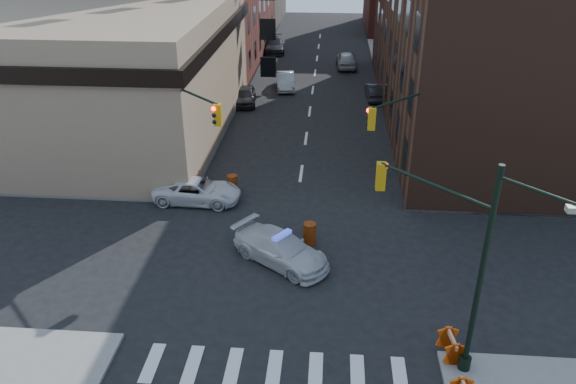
% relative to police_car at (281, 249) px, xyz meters
% --- Properties ---
extents(ground, '(140.00, 140.00, 0.00)m').
position_rel_police_car_xyz_m(ground, '(0.38, -0.13, -0.72)').
color(ground, black).
rests_on(ground, ground).
extents(sidewalk_nw, '(34.00, 54.50, 0.15)m').
position_rel_police_car_xyz_m(sidewalk_nw, '(-22.62, 32.62, -0.65)').
color(sidewalk_nw, gray).
rests_on(sidewalk_nw, ground).
extents(sidewalk_ne, '(34.00, 54.50, 0.15)m').
position_rel_police_car_xyz_m(sidewalk_ne, '(23.38, 32.62, -0.65)').
color(sidewalk_ne, gray).
rests_on(sidewalk_ne, ground).
extents(bank_building, '(22.00, 22.00, 9.00)m').
position_rel_police_car_xyz_m(bank_building, '(-16.62, 16.37, 3.78)').
color(bank_building, '#947B61').
rests_on(bank_building, ground).
extents(commercial_row_ne, '(14.00, 34.00, 14.00)m').
position_rel_police_car_xyz_m(commercial_row_ne, '(13.38, 22.37, 6.28)').
color(commercial_row_ne, '#492B1D').
rests_on(commercial_row_ne, ground).
extents(signal_pole_se, '(5.40, 5.27, 8.00)m').
position_rel_police_car_xyz_m(signal_pole_se, '(6.42, -5.65, 3.89)').
color(signal_pole_se, black).
rests_on(signal_pole_se, sidewalk_se).
extents(signal_pole_nw, '(3.58, 3.67, 8.00)m').
position_rel_police_car_xyz_m(signal_pole_nw, '(-5.47, 5.21, 3.62)').
color(signal_pole_nw, black).
rests_on(signal_pole_nw, sidewalk_nw).
extents(signal_pole_ne, '(3.67, 3.58, 8.00)m').
position_rel_police_car_xyz_m(signal_pole_ne, '(6.22, 5.23, 3.62)').
color(signal_pole_ne, black).
rests_on(signal_pole_ne, sidewalk_ne).
extents(tree_ne_near, '(3.00, 3.00, 4.85)m').
position_rel_police_car_xyz_m(tree_ne_near, '(7.88, 25.87, 2.77)').
color(tree_ne_near, black).
rests_on(tree_ne_near, sidewalk_ne).
extents(tree_ne_far, '(3.00, 3.00, 4.85)m').
position_rel_police_car_xyz_m(tree_ne_far, '(7.88, 33.87, 2.77)').
color(tree_ne_far, black).
rests_on(tree_ne_far, sidewalk_ne).
extents(police_car, '(5.21, 4.57, 1.44)m').
position_rel_police_car_xyz_m(police_car, '(0.00, 0.00, 0.00)').
color(police_car, silver).
rests_on(police_car, ground).
extents(pickup, '(4.96, 2.43, 1.36)m').
position_rel_police_car_xyz_m(pickup, '(-5.24, 5.67, -0.04)').
color(pickup, silver).
rests_on(pickup, ground).
extents(parked_car_wnear, '(2.14, 4.39, 1.44)m').
position_rel_police_car_xyz_m(parked_car_wnear, '(-5.12, 23.39, -0.00)').
color(parked_car_wnear, black).
rests_on(parked_car_wnear, ground).
extents(parked_car_wfar, '(2.00, 4.54, 1.45)m').
position_rel_police_car_xyz_m(parked_car_wfar, '(-2.12, 28.08, 0.00)').
color(parked_car_wfar, '#9A9DA3').
rests_on(parked_car_wfar, ground).
extents(parked_car_wdeep, '(2.83, 5.66, 1.58)m').
position_rel_police_car_xyz_m(parked_car_wdeep, '(-4.62, 42.65, 0.07)').
color(parked_car_wdeep, black).
rests_on(parked_car_wdeep, ground).
extents(parked_car_enear, '(1.71, 4.23, 1.37)m').
position_rel_police_car_xyz_m(parked_car_enear, '(5.88, 25.64, -0.04)').
color(parked_car_enear, black).
rests_on(parked_car_enear, ground).
extents(parked_car_efar, '(2.20, 4.94, 1.65)m').
position_rel_police_car_xyz_m(parked_car_efar, '(3.53, 36.20, 0.10)').
color(parked_car_efar, '#9B9FA4').
rests_on(parked_car_efar, ground).
extents(pedestrian_a, '(0.72, 0.50, 1.89)m').
position_rel_police_car_xyz_m(pedestrian_a, '(-9.62, 7.92, 0.37)').
color(pedestrian_a, black).
rests_on(pedestrian_a, sidewalk_nw).
extents(pedestrian_b, '(1.15, 1.05, 1.91)m').
position_rel_police_car_xyz_m(pedestrian_b, '(-12.39, 7.13, 0.38)').
color(pedestrian_b, black).
rests_on(pedestrian_b, sidewalk_nw).
extents(pedestrian_c, '(1.15, 1.07, 1.90)m').
position_rel_police_car_xyz_m(pedestrian_c, '(-12.62, 6.58, 0.38)').
color(pedestrian_c, '#1D252C').
rests_on(pedestrian_c, sidewalk_nw).
extents(barrel_road, '(0.77, 0.77, 1.14)m').
position_rel_police_car_xyz_m(barrel_road, '(1.27, 1.71, -0.15)').
color(barrel_road, red).
rests_on(barrel_road, ground).
extents(barrel_bank, '(0.76, 0.76, 1.06)m').
position_rel_police_car_xyz_m(barrel_bank, '(-3.46, 7.02, -0.19)').
color(barrel_bank, '#CB5D09').
rests_on(barrel_bank, ground).
extents(barricade_se_a, '(0.74, 1.26, 0.90)m').
position_rel_police_car_xyz_m(barricade_se_a, '(6.78, -5.83, -0.12)').
color(barricade_se_a, '#D5650A').
rests_on(barricade_se_a, sidewalk_se).
extents(barricade_nw_a, '(1.22, 0.68, 0.88)m').
position_rel_police_car_xyz_m(barricade_nw_a, '(-6.12, 7.75, -0.13)').
color(barricade_nw_a, '#CE4B09').
rests_on(barricade_nw_a, sidewalk_nw).
extents(barricade_nw_b, '(1.20, 0.71, 0.85)m').
position_rel_police_car_xyz_m(barricade_nw_b, '(-11.27, 7.48, -0.15)').
color(barricade_nw_b, orange).
rests_on(barricade_nw_b, sidewalk_nw).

